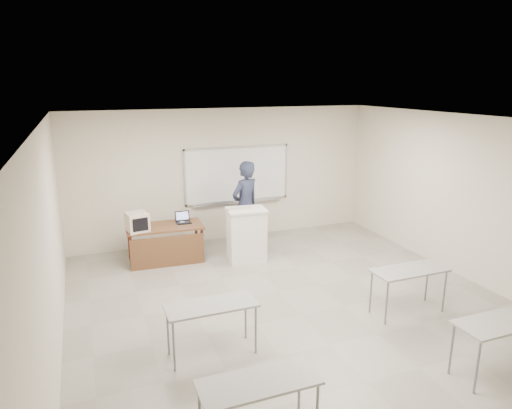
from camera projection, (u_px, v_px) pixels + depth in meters
name	position (u px, v px, depth m)	size (l,w,h in m)	color
floor	(302.00, 316.00, 7.17)	(7.00, 8.00, 0.01)	gray
whiteboard	(237.00, 175.00, 10.46)	(2.48, 0.10, 1.31)	white
student_desks	(351.00, 317.00, 5.78)	(4.40, 2.20, 0.73)	gray
instructor_desk	(166.00, 236.00, 9.14)	(1.51, 0.76, 0.75)	brown
podium	(247.00, 235.00, 9.27)	(0.77, 0.56, 1.09)	white
crt_monitor	(137.00, 222.00, 8.84)	(0.39, 0.44, 0.37)	beige
laptop	(183.00, 220.00, 9.39)	(0.30, 0.27, 0.22)	black
mouse	(182.00, 222.00, 9.36)	(0.10, 0.07, 0.04)	#A9ABB2
keyboard	(239.00, 209.00, 9.09)	(0.48, 0.16, 0.03)	beige
presenter	(245.00, 206.00, 9.79)	(0.71, 0.47, 1.95)	black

